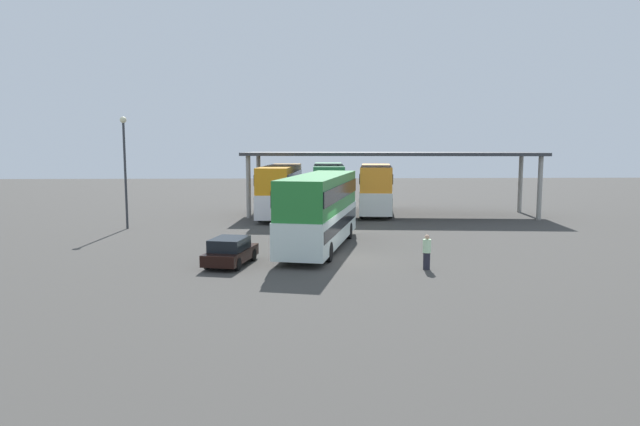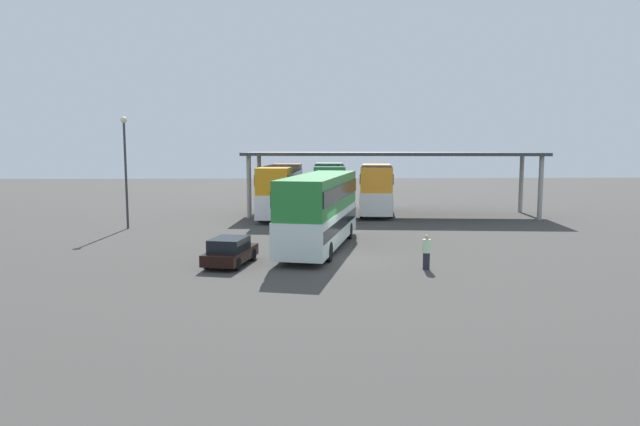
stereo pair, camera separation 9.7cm
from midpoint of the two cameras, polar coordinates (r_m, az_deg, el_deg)
name	(u,v)px [view 1 (the left image)]	position (r m, az deg, el deg)	size (l,w,h in m)	color
ground_plane	(339,260)	(29.10, 1.81, -4.67)	(140.00, 140.00, 0.00)	#403E3A
double_decker_main	(320,208)	(31.93, -0.08, 0.48)	(5.08, 11.78, 4.12)	silver
parked_hatchback	(230,251)	(28.04, -9.02, -3.80)	(2.46, 4.04, 1.35)	black
double_decker_near_canopy	(280,189)	(46.29, -4.03, 2.43)	(3.52, 10.87, 4.11)	white
double_decker_mid_row	(329,187)	(47.48, 0.79, 2.60)	(2.91, 11.24, 4.17)	silver
double_decker_far_right	(376,187)	(48.50, 5.52, 2.58)	(3.84, 10.47, 4.04)	silver
depot_canopy	(390,156)	(47.36, 6.97, 5.67)	(24.28, 8.35, 5.17)	#33353A
lamppost_tall	(125,159)	(41.52, -18.95, 5.16)	(0.44, 0.44, 7.69)	#33353A
pedestrian_waiting	(427,252)	(27.17, 10.49, -3.86)	(0.38, 0.38, 1.64)	#262633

